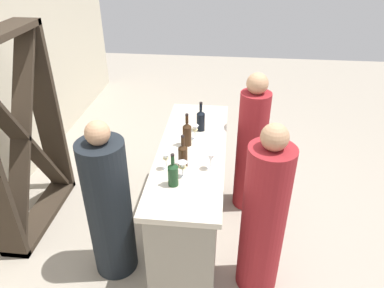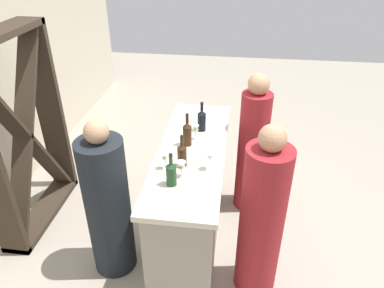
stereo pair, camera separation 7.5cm
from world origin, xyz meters
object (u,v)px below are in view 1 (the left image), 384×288
wine_glass_near_left (211,158)px  wine_glass_near_right (183,167)px  wine_bottle_center_amber_brown (187,133)px  person_center_guest (264,219)px  wine_glass_far_left (166,158)px  wine_bottle_second_left_amber_brown (183,155)px  person_left_guest (251,148)px  wine_bottle_second_right_near_black (201,120)px  wine_glass_near_center (195,130)px  wine_rack (21,138)px  person_right_guest (109,208)px  wine_bottle_leftmost_olive_green (173,173)px

wine_glass_near_left → wine_glass_near_right: wine_glass_near_left is taller
wine_bottle_center_amber_brown → person_center_guest: (-0.67, -0.69, -0.37)m
wine_glass_near_left → wine_glass_far_left: wine_glass_near_left is taller
wine_bottle_second_left_amber_brown → wine_glass_far_left: (-0.06, 0.13, -0.01)m
person_left_guest → wine_bottle_second_right_near_black: bearing=16.8°
wine_bottle_second_left_amber_brown → wine_glass_near_left: 0.24m
wine_glass_near_center → wine_bottle_center_amber_brown: bearing=152.2°
wine_glass_near_center → wine_rack: bearing=96.6°
wine_bottle_second_left_amber_brown → wine_bottle_second_right_near_black: bearing=-8.3°
person_left_guest → person_center_guest: person_center_guest is taller
wine_glass_far_left → person_right_guest: 0.64m
person_right_guest → wine_glass_near_left: bearing=2.3°
wine_bottle_second_right_near_black → person_right_guest: (-0.92, 0.69, -0.40)m
wine_bottle_second_right_near_black → person_center_guest: person_center_guest is taller
person_left_guest → wine_bottle_second_left_amber_brown: bearing=56.1°
wine_bottle_center_amber_brown → person_center_guest: 1.03m
wine_glass_near_left → wine_glass_near_center: wine_glass_near_left is taller
wine_glass_near_right → wine_glass_far_left: wine_glass_far_left is taller
wine_rack → wine_glass_near_left: 1.86m
wine_glass_near_left → wine_bottle_leftmost_olive_green: bearing=132.3°
wine_bottle_second_left_amber_brown → wine_glass_near_center: size_ratio=2.01×
wine_glass_near_right → person_right_guest: size_ratio=0.09×
wine_bottle_second_left_amber_brown → wine_glass_near_right: size_ratio=2.10×
wine_bottle_second_left_amber_brown → wine_glass_near_right: bearing=-173.6°
wine_glass_near_right → person_right_guest: 0.74m
wine_bottle_leftmost_olive_green → wine_bottle_center_amber_brown: 0.62m
wine_bottle_second_left_amber_brown → wine_glass_near_left: wine_bottle_second_left_amber_brown is taller
wine_bottle_center_amber_brown → person_center_guest: person_center_guest is taller
person_center_guest → wine_glass_far_left: bearing=-31.6°
person_center_guest → wine_glass_near_center: bearing=-65.4°
wine_bottle_center_amber_brown → wine_glass_near_center: (0.12, -0.06, -0.02)m
person_left_guest → person_center_guest: 1.07m
wine_rack → person_center_guest: (-0.59, -2.29, -0.26)m
wine_rack → wine_glass_far_left: bearing=-102.8°
wine_glass_far_left → person_center_guest: 0.93m
wine_bottle_leftmost_olive_green → wine_glass_near_center: bearing=-7.6°
wine_bottle_second_left_amber_brown → wine_glass_far_left: 0.15m
wine_bottle_center_amber_brown → person_left_guest: bearing=-57.2°
wine_glass_near_center → wine_glass_far_left: (-0.53, 0.19, 0.01)m
wine_bottle_leftmost_olive_green → wine_bottle_second_left_amber_brown: (0.27, -0.04, 0.00)m
person_left_guest → person_right_guest: (-1.03, 1.22, -0.04)m
wine_glass_near_center → person_center_guest: bearing=-141.4°
person_right_guest → wine_rack: bearing=136.5°
person_center_guest → person_right_guest: bearing=-16.0°
wine_bottle_leftmost_olive_green → person_center_guest: (-0.05, -0.73, -0.35)m
wine_rack → wine_bottle_center_amber_brown: (0.07, -1.60, 0.10)m
wine_glass_near_center → wine_glass_near_right: size_ratio=1.05×
wine_bottle_second_left_amber_brown → wine_bottle_center_amber_brown: size_ratio=0.92×
wine_bottle_leftmost_olive_green → person_left_guest: bearing=-33.0°
wine_rack → wine_glass_near_left: size_ratio=12.98×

